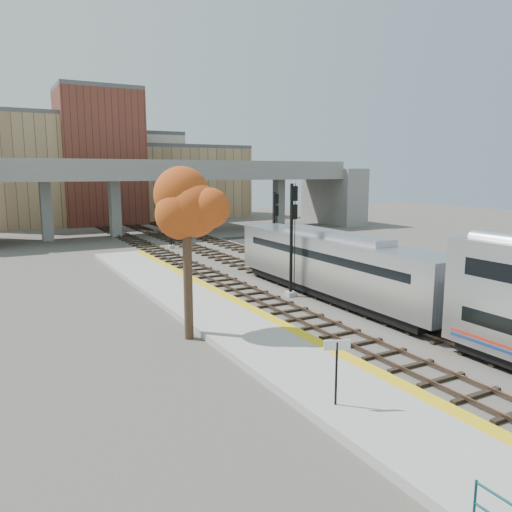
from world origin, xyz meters
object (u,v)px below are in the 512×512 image
signal_mast_mid (275,232)px  car_a (305,247)px  tree (186,203)px  car_b (330,238)px  signal_mast_far (171,218)px  signal_mast_near (292,241)px  car_c (323,232)px  locomotive (333,264)px

signal_mast_mid → car_a: size_ratio=2.04×
tree → car_b: tree is taller
tree → car_a: (19.95, 19.33, -6.08)m
signal_mast_mid → car_b: bearing=35.6°
signal_mast_far → signal_mast_mid: bearing=-74.4°
signal_mast_far → tree: 29.99m
signal_mast_near → tree: (-8.93, -4.67, 2.95)m
signal_mast_mid → tree: size_ratio=0.72×
car_c → signal_mast_mid: bearing=-148.0°
tree → car_c: size_ratio=2.43×
tree → car_b: (25.76, 22.84, -5.98)m
signal_mast_far → car_a: (11.02, -9.09, -2.64)m
car_a → car_b: size_ratio=0.82×
car_a → car_c: (8.98, 9.23, -0.00)m
locomotive → car_c: (17.90, 25.57, -1.70)m
signal_mast_mid → signal_mast_far: 15.25m
signal_mast_near → signal_mast_mid: (4.10, 9.05, -0.64)m
locomotive → car_b: 24.76m
car_a → signal_mast_mid: bearing=-159.5°
car_b → car_c: 6.55m
car_a → car_c: car_a is taller
signal_mast_mid → signal_mast_far: bearing=105.6°
tree → car_a: size_ratio=2.85×
signal_mast_near → tree: 10.50m
locomotive → signal_mast_far: bearing=94.7°
signal_mast_near → signal_mast_far: 23.75m
signal_mast_near → signal_mast_mid: size_ratio=1.14×
signal_mast_far → car_c: bearing=0.4°
signal_mast_mid → signal_mast_far: (-4.10, 14.69, 0.14)m
signal_mast_near → car_b: 24.95m
car_b → car_c: (3.17, 5.73, -0.10)m
signal_mast_mid → car_c: size_ratio=1.74×
locomotive → signal_mast_mid: (2.00, 10.73, 0.79)m
locomotive → signal_mast_mid: size_ratio=2.96×
signal_mast_far → car_b: 17.91m
locomotive → signal_mast_far: signal_mast_far is taller
signal_mast_mid → car_b: 15.84m
signal_mast_near → car_c: bearing=50.1°
signal_mast_near → car_a: size_ratio=2.34×
signal_mast_near → car_b: size_ratio=1.91×
locomotive → signal_mast_near: (-2.10, 1.68, 1.43)m
signal_mast_far → car_b: size_ratio=1.72×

